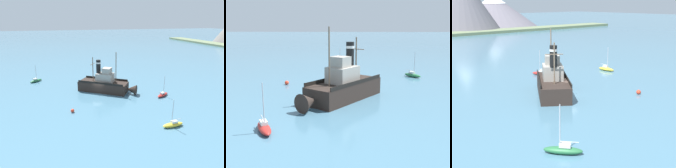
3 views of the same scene
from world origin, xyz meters
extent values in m
plane|color=#477289|center=(0.00, 0.00, 0.00)|extent=(600.00, 600.00, 0.00)
cube|color=#2D231E|center=(-1.40, 1.74, 1.20)|extent=(10.56, 12.32, 2.40)
cone|color=#2D231E|center=(2.79, 7.60, 1.20)|extent=(3.31, 3.32, 2.35)
cube|color=#9E998E|center=(-1.11, 2.15, 3.50)|extent=(4.77, 5.00, 2.20)
cube|color=#9E998E|center=(-0.82, 2.55, 5.30)|extent=(2.95, 2.91, 1.40)
cylinder|color=black|center=(-2.10, 0.77, 6.20)|extent=(1.10, 1.10, 3.20)
cylinder|color=silver|center=(-2.10, 0.77, 7.10)|extent=(1.16, 1.16, 0.35)
cylinder|color=#75604C|center=(0.52, 4.42, 6.15)|extent=(0.20, 0.20, 7.50)
cylinder|color=#75604C|center=(-2.98, -0.45, 5.40)|extent=(0.20, 0.20, 6.00)
cylinder|color=#75604C|center=(-2.98, -0.45, 6.72)|extent=(2.18, 1.61, 0.12)
cube|color=black|center=(-3.16, 3.00, 2.65)|extent=(6.73, 9.34, 0.50)
cube|color=black|center=(0.35, 0.49, 2.65)|extent=(6.73, 9.34, 0.50)
ellipsoid|color=#B22823|center=(6.18, 14.11, 0.35)|extent=(2.74, 3.88, 0.70)
cube|color=silver|center=(6.27, 13.94, 0.88)|extent=(1.08, 1.27, 0.36)
cylinder|color=#B7B7BC|center=(6.04, 14.38, 2.80)|extent=(0.10, 0.10, 4.20)
cylinder|color=#B7B7BC|center=(6.46, 13.58, 1.25)|extent=(0.91, 1.63, 0.08)
ellipsoid|color=gold|center=(18.96, 8.57, 0.35)|extent=(1.24, 3.84, 0.70)
cube|color=silver|center=(18.96, 8.77, 0.88)|extent=(0.68, 1.12, 0.36)
cylinder|color=#B7B7BC|center=(18.98, 8.27, 2.80)|extent=(0.10, 0.10, 4.20)
cylinder|color=#B7B7BC|center=(18.94, 9.17, 1.25)|extent=(0.15, 1.80, 0.08)
ellipsoid|color=#286B3D|center=(-14.36, -14.93, 0.35)|extent=(3.24, 3.65, 0.70)
cube|color=silver|center=(-14.24, -15.09, 0.88)|extent=(1.19, 1.26, 0.36)
cylinder|color=#B7B7BC|center=(-14.55, -14.70, 2.80)|extent=(0.10, 0.10, 4.20)
cylinder|color=#B7B7BC|center=(-13.99, -15.40, 1.25)|extent=(1.19, 1.45, 0.08)
sphere|color=red|center=(8.64, -6.98, 0.35)|extent=(0.71, 0.71, 0.71)
camera|label=1|loc=(44.42, -9.75, 17.18)|focal=32.00mm
camera|label=2|loc=(-2.03, 39.41, 10.32)|focal=45.00mm
camera|label=3|loc=(-34.52, -37.26, 14.16)|focal=55.00mm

